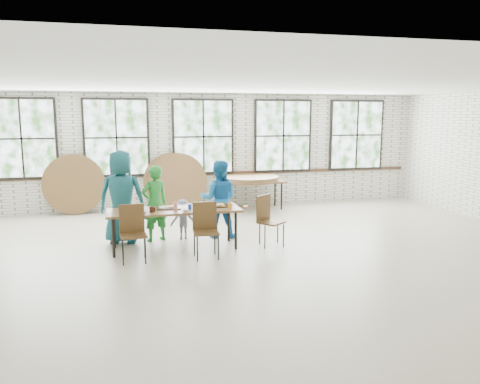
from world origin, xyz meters
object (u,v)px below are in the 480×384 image
object	(u,v)px
dining_table	(174,212)
chair_near_left	(133,228)
chair_near_right	(205,225)
storage_table	(250,183)

from	to	relation	value
dining_table	chair_near_left	bearing A→B (deg)	-146.13
chair_near_left	chair_near_right	distance (m)	1.23
chair_near_left	chair_near_right	size ratio (longest dim) A/B	1.00
dining_table	chair_near_left	world-z (taller)	chair_near_left
dining_table	storage_table	distance (m)	3.96
dining_table	storage_table	world-z (taller)	same
chair_near_left	storage_table	distance (m)	4.84
chair_near_right	storage_table	distance (m)	4.25
dining_table	chair_near_right	size ratio (longest dim) A/B	2.54
storage_table	chair_near_left	bearing A→B (deg)	-132.77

